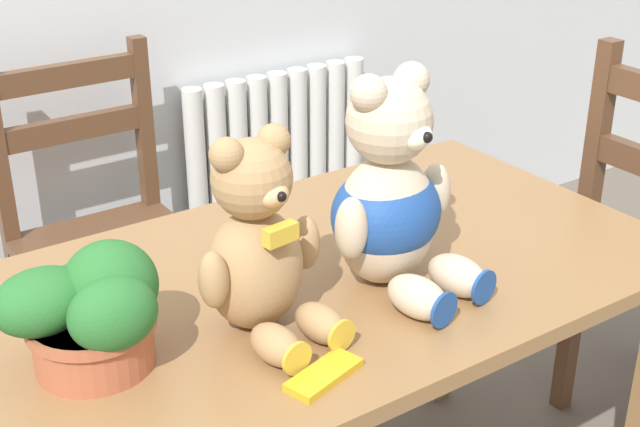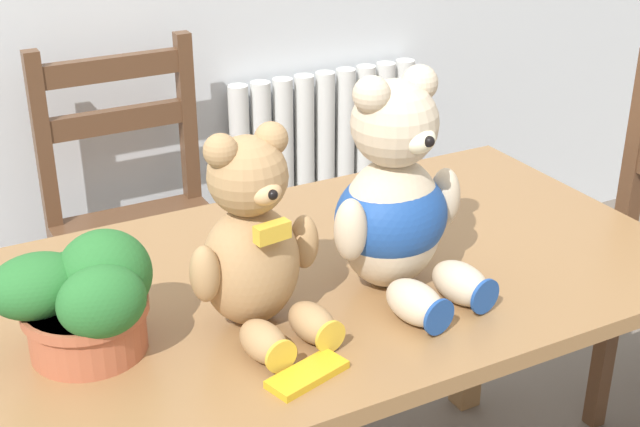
% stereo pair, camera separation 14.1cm
% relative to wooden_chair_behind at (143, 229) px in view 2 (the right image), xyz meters
% --- Properties ---
extents(radiator, '(0.64, 0.10, 0.72)m').
position_rel_wooden_chair_behind_xyz_m(radiator, '(0.66, 0.23, -0.12)').
color(radiator, silver).
rests_on(radiator, ground_plane).
extents(dining_table, '(1.29, 0.73, 0.71)m').
position_rel_wooden_chair_behind_xyz_m(dining_table, '(0.09, -0.83, 0.15)').
color(dining_table, olive).
rests_on(dining_table, ground_plane).
extents(wooden_chair_behind, '(0.43, 0.46, 0.91)m').
position_rel_wooden_chair_behind_xyz_m(wooden_chair_behind, '(0.00, 0.00, 0.00)').
color(wooden_chair_behind, brown).
rests_on(wooden_chair_behind, ground_plane).
extents(teddy_bear_left, '(0.23, 0.24, 0.33)m').
position_rel_wooden_chair_behind_xyz_m(teddy_bear_left, '(-0.09, -0.92, 0.40)').
color(teddy_bear_left, tan).
rests_on(teddy_bear_left, dining_table).
extents(teddy_bear_right, '(0.27, 0.29, 0.38)m').
position_rel_wooden_chair_behind_xyz_m(teddy_bear_right, '(0.17, -0.92, 0.41)').
color(teddy_bear_right, beige).
rests_on(teddy_bear_right, dining_table).
extents(potted_plant, '(0.24, 0.21, 0.19)m').
position_rel_wooden_chair_behind_xyz_m(potted_plant, '(-0.34, -0.88, 0.35)').
color(potted_plant, '#B25B3D').
rests_on(potted_plant, dining_table).
extents(chocolate_bar, '(0.13, 0.08, 0.01)m').
position_rel_wooden_chair_behind_xyz_m(chocolate_bar, '(-0.09, -1.09, 0.26)').
color(chocolate_bar, gold).
rests_on(chocolate_bar, dining_table).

